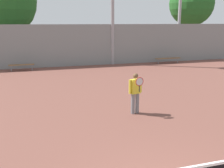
{
  "coord_description": "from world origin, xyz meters",
  "views": [
    {
      "loc": [
        -2.44,
        -3.28,
        3.31
      ],
      "look_at": [
        0.52,
        6.46,
        0.88
      ],
      "focal_mm": 42.0,
      "sensor_mm": 36.0,
      "label": 1
    }
  ],
  "objects_px": {
    "tennis_player": "(135,91)",
    "bench_courtside_near": "(168,58)",
    "tree_green_broad": "(192,4)",
    "bench_courtside_far": "(22,65)"
  },
  "relations": [
    {
      "from": "bench_courtside_near",
      "to": "tree_green_broad",
      "type": "relative_size",
      "value": 0.28
    },
    {
      "from": "tree_green_broad",
      "to": "tennis_player",
      "type": "bearing_deg",
      "value": -127.79
    },
    {
      "from": "tennis_player",
      "to": "bench_courtside_near",
      "type": "height_order",
      "value": "tennis_player"
    },
    {
      "from": "bench_courtside_near",
      "to": "tennis_player",
      "type": "bearing_deg",
      "value": -124.19
    },
    {
      "from": "tennis_player",
      "to": "tree_green_broad",
      "type": "height_order",
      "value": "tree_green_broad"
    },
    {
      "from": "tennis_player",
      "to": "bench_courtside_near",
      "type": "distance_m",
      "value": 12.48
    },
    {
      "from": "tennis_player",
      "to": "tree_green_broad",
      "type": "relative_size",
      "value": 0.2
    },
    {
      "from": "bench_courtside_far",
      "to": "tennis_player",
      "type": "bearing_deg",
      "value": -67.53
    },
    {
      "from": "tree_green_broad",
      "to": "bench_courtside_far",
      "type": "bearing_deg",
      "value": -158.54
    },
    {
      "from": "tennis_player",
      "to": "bench_courtside_near",
      "type": "bearing_deg",
      "value": 47.63
    }
  ]
}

